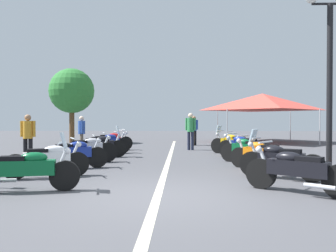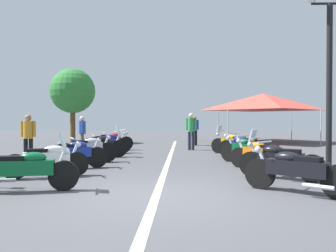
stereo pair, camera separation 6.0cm
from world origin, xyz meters
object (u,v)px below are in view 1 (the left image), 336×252
at_px(motorcycle_left_row_0, 26,169).
at_px(motorcycle_left_row_4, 99,145).
at_px(motorcycle_left_row_5, 107,143).
at_px(motorcycle_right_row_4, 244,146).
at_px(bystander_0, 194,128).
at_px(bystander_3, 193,128).
at_px(motorcycle_left_row_3, 87,149).
at_px(motorcycle_right_row_0, 297,170).
at_px(roadside_tree_0, 72,91).
at_px(street_lamp_twin_globe, 330,49).
at_px(bystander_4, 28,134).
at_px(event_tent, 262,102).
at_px(motorcycle_left_row_2, 73,153).
at_px(motorcycle_right_row_3, 247,150).
at_px(motorcycle_left_row_6, 111,141).
at_px(motorcycle_right_row_1, 280,160).
at_px(motorcycle_right_row_2, 262,154).
at_px(motorcycle_right_row_5, 233,143).
at_px(motorcycle_left_row_1, 48,160).
at_px(bystander_1, 191,128).
at_px(bystander_2, 82,131).

relative_size(motorcycle_left_row_0, motorcycle_left_row_4, 1.02).
bearing_deg(motorcycle_left_row_4, motorcycle_left_row_5, 73.12).
relative_size(motorcycle_left_row_0, motorcycle_right_row_4, 1.15).
xyz_separation_m(bystander_0, bystander_3, (0.04, 0.05, 0.00)).
bearing_deg(motorcycle_left_row_3, motorcycle_left_row_4, 69.14).
distance_m(motorcycle_right_row_0, roadside_tree_0, 17.51).
relative_size(street_lamp_twin_globe, bystander_4, 2.86).
bearing_deg(event_tent, motorcycle_left_row_5, 133.87).
xyz_separation_m(motorcycle_left_row_2, street_lamp_twin_globe, (-1.31, -6.90, 2.75)).
distance_m(motorcycle_right_row_3, street_lamp_twin_globe, 4.20).
bearing_deg(motorcycle_left_row_5, bystander_3, 27.00).
distance_m(motorcycle_left_row_6, bystander_4, 5.08).
bearing_deg(motorcycle_right_row_1, motorcycle_right_row_3, -55.97).
relative_size(motorcycle_right_row_2, motorcycle_right_row_3, 1.00).
distance_m(motorcycle_left_row_2, motorcycle_right_row_4, 6.39).
distance_m(motorcycle_right_row_3, motorcycle_right_row_5, 3.10).
height_order(motorcycle_left_row_1, motorcycle_left_row_4, motorcycle_left_row_4).
distance_m(motorcycle_left_row_4, motorcycle_left_row_5, 1.55).
bearing_deg(event_tent, motorcycle_left_row_6, 127.08).
xyz_separation_m(motorcycle_left_row_5, motorcycle_right_row_2, (-4.56, -5.52, -0.02)).
height_order(motorcycle_left_row_4, motorcycle_right_row_3, motorcycle_left_row_4).
bearing_deg(motorcycle_right_row_0, bystander_1, -41.25).
bearing_deg(motorcycle_left_row_2, motorcycle_right_row_0, -50.70).
xyz_separation_m(motorcycle_right_row_3, bystander_4, (0.02, 7.44, 0.50)).
distance_m(motorcycle_left_row_0, motorcycle_left_row_5, 7.88).
bearing_deg(motorcycle_left_row_5, roadside_tree_0, 92.59).
bearing_deg(motorcycle_left_row_4, event_tent, 29.97).
xyz_separation_m(motorcycle_left_row_6, motorcycle_right_row_0, (-9.44, -5.61, -0.01)).
height_order(motorcycle_right_row_3, event_tent, event_tent).
height_order(motorcycle_left_row_6, bystander_2, bystander_2).
height_order(motorcycle_left_row_4, bystander_2, bystander_2).
xyz_separation_m(motorcycle_left_row_6, motorcycle_right_row_4, (-3.10, -5.73, 0.00)).
height_order(motorcycle_left_row_2, bystander_0, bystander_0).
height_order(motorcycle_right_row_0, motorcycle_right_row_1, motorcycle_right_row_1).
bearing_deg(roadside_tree_0, motorcycle_left_row_0, -165.47).
bearing_deg(motorcycle_left_row_4, motorcycle_left_row_6, 74.99).
height_order(motorcycle_right_row_2, motorcycle_right_row_5, motorcycle_right_row_5).
height_order(motorcycle_left_row_3, bystander_0, bystander_0).
height_order(motorcycle_left_row_5, motorcycle_right_row_0, motorcycle_left_row_5).
distance_m(motorcycle_right_row_5, bystander_4, 8.08).
distance_m(motorcycle_left_row_2, motorcycle_right_row_3, 5.62).
relative_size(motorcycle_left_row_5, bystander_0, 1.18).
distance_m(motorcycle_right_row_1, motorcycle_right_row_3, 3.10).
bearing_deg(motorcycle_left_row_3, motorcycle_right_row_4, -2.60).
distance_m(motorcycle_right_row_5, bystander_1, 2.70).
distance_m(motorcycle_left_row_4, motorcycle_right_row_4, 5.51).
bearing_deg(motorcycle_left_row_2, bystander_3, 48.10).
bearing_deg(motorcycle_left_row_1, bystander_2, 73.84).
xyz_separation_m(motorcycle_left_row_5, bystander_1, (1.99, -3.65, 0.58)).
bearing_deg(bystander_1, motorcycle_left_row_4, 154.19).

